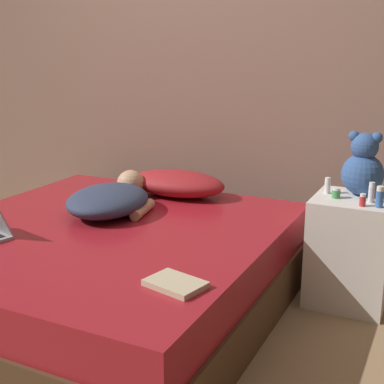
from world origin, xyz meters
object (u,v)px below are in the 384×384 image
Objects in this scene: bottle_red at (363,200)px; book at (175,284)px; bottle_white at (327,186)px; bottle_green at (336,193)px; teddy_bear at (363,168)px; bottle_blue at (380,197)px; person_lying at (111,198)px; pillow at (177,183)px; bottle_clear at (371,193)px.

bottle_red is 1.15m from book.
bottle_white is 1.58× the size of bottle_green.
teddy_bear is at bearing 50.16° from bottle_green.
teddy_bear is 0.26m from bottle_blue.
book is at bearing -105.29° from bottle_white.
teddy_bear is 3.20× the size of bottle_blue.
person_lying is at bearing -167.91° from bottle_red.
bottle_blue is 0.33m from bottle_white.
bottle_blue is 0.24m from bottle_green.
teddy_bear is 1.35m from book.
person_lying is at bearing -158.41° from teddy_bear.
pillow is 9.81× the size of bottle_red.
bottle_green reaches higher than book.
pillow is 0.95m from bottle_white.
pillow is 1.17m from bottle_red.
book is at bearing -117.19° from bottle_clear.
pillow is at bearing 179.04° from bottle_white.
bottle_green is (-0.11, -0.13, -0.12)m from teddy_bear.
bottle_red is at bearing 0.69° from person_lying.
bottle_blue reaches higher than person_lying.
pillow is at bearing 172.27° from bottle_blue.
bottle_white is 0.27m from bottle_red.
teddy_bear reaches higher than person_lying.
bottle_blue reaches higher than book.
pillow is 6.00× the size of bottle_clear.
bottle_clear is at bearing 73.32° from bottle_red.
bottle_green is at bearing 161.27° from bottle_blue.
bottle_clear is 0.98× the size of bottle_blue.
person_lying is 1.40m from teddy_bear.
pillow is 2.52× the size of book.
bottle_clear is 1.64× the size of bottle_red.
person_lying reaches higher than book.
bottle_white is (1.11, 0.45, 0.10)m from person_lying.
bottle_white is (-0.24, 0.08, -0.01)m from bottle_clear.
bottle_clear reaches higher than person_lying.
book is at bearing -120.96° from bottle_blue.
bottle_white is at bearing -0.96° from pillow.
person_lying is at bearing 137.75° from book.
bottle_blue is at bearing 12.90° from bottle_red.
bottle_blue is at bearing -59.53° from teddy_bear.
bottle_red reaches higher than person_lying.
bottle_green reaches higher than pillow.
bottle_clear is (1.18, -0.09, 0.10)m from pillow.
person_lying is 2.18× the size of teddy_bear.
bottle_blue is at bearing -7.73° from pillow.
bottle_clear reaches higher than bottle_green.
pillow is at bearing -178.02° from teddy_bear.
bottle_white is (-0.17, -0.05, -0.11)m from teddy_bear.
book is (-0.54, -1.00, -0.15)m from bottle_red.
bottle_clear reaches higher than bottle_white.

